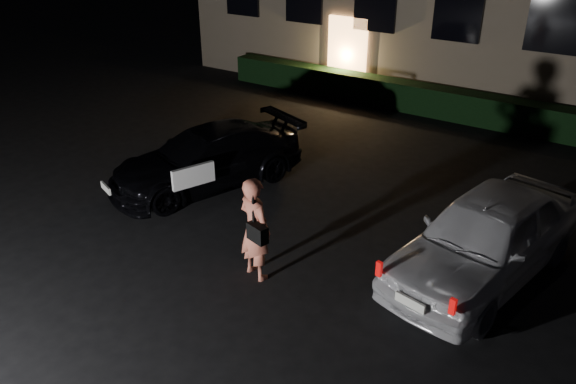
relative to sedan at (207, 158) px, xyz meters
The scene contains 5 objects.
ground 4.07m from the sedan, 49.15° to the right, with size 80.00×80.00×0.00m, color black.
hedge 7.91m from the sedan, 70.61° to the left, with size 15.00×0.70×0.85m, color black.
sedan is the anchor object (origin of this frame).
hatch 6.17m from the sedan, ahead, with size 2.56×4.60×1.48m.
man 3.76m from the sedan, 36.03° to the right, with size 0.76×0.60×1.82m.
Camera 1 is at (5.31, -5.39, 5.59)m, focal length 35.00 mm.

